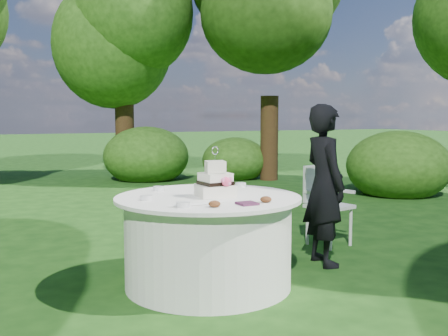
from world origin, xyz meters
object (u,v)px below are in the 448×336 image
at_px(napkins, 247,203).
at_px(guest, 324,185).
at_px(cake, 216,183).
at_px(chair, 324,198).
at_px(table, 208,241).

distance_m(napkins, guest, 1.34).
distance_m(guest, cake, 1.25).
bearing_deg(guest, chair, -28.90).
height_order(guest, cake, guest).
relative_size(napkins, cake, 0.33).
relative_size(guest, cake, 3.71).
distance_m(table, cake, 0.50).
distance_m(napkins, chair, 2.13).
height_order(cake, chair, cake).
height_order(napkins, guest, guest).
relative_size(napkins, table, 0.09).
distance_m(napkins, table, 0.66).
bearing_deg(napkins, cake, 94.91).
bearing_deg(cake, napkins, -85.09).
height_order(table, cake, cake).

